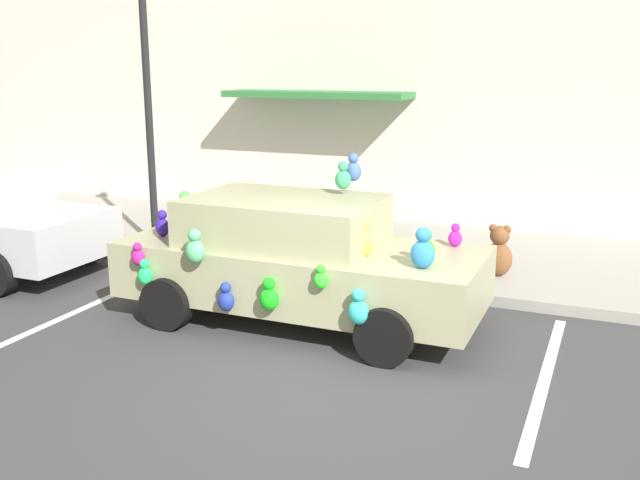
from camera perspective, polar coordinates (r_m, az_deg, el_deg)
ground_plane at (r=7.33m, az=0.25°, el=-11.32°), size 60.00×60.00×0.00m
sidewalk at (r=11.81m, az=9.67°, el=-1.26°), size 24.00×4.00×0.15m
storefront_building at (r=13.51m, az=12.29°, el=13.89°), size 24.00×1.25×6.40m
parking_stripe_front at (r=7.79m, az=17.48°, el=-10.40°), size 0.12×3.60×0.01m
parking_stripe_rear at (r=10.02m, az=-17.75°, el=-4.94°), size 0.12×3.60×0.01m
plush_covered_car at (r=8.77m, az=-1.87°, el=-1.49°), size 4.42×2.07×2.05m
teddy_bear_on_sidewalk at (r=10.54m, az=14.03°, el=-0.95°), size 0.39×0.33×0.75m
street_lamp_post at (r=11.94m, az=-13.58°, el=11.52°), size 0.28×0.28×4.21m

